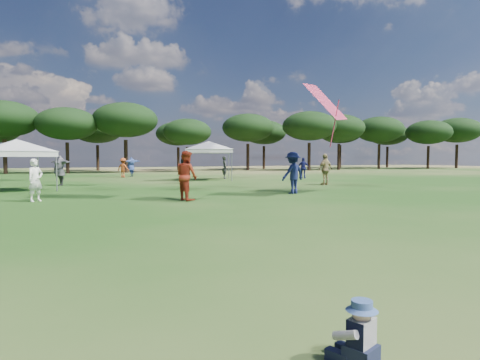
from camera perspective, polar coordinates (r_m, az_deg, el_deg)
The scene contains 5 objects.
tree_line at distance 48.51m, azimuth -17.46°, elevation 7.53°, with size 108.78×17.63×7.77m.
tent_left at distance 22.32m, azimuth -29.16°, elevation 4.76°, with size 5.44×5.44×2.83m.
tent_right at distance 29.29m, azimuth -4.46°, elevation 5.28°, with size 6.37×6.37×3.13m.
toddler at distance 3.51m, azimuth 16.54°, elevation -20.50°, with size 0.40×0.43×0.53m.
festival_crowd at distance 24.86m, azimuth -19.77°, elevation 1.28°, with size 28.89×22.82×1.90m.
Camera 1 is at (-2.10, -0.74, 1.64)m, focal length 30.00 mm.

